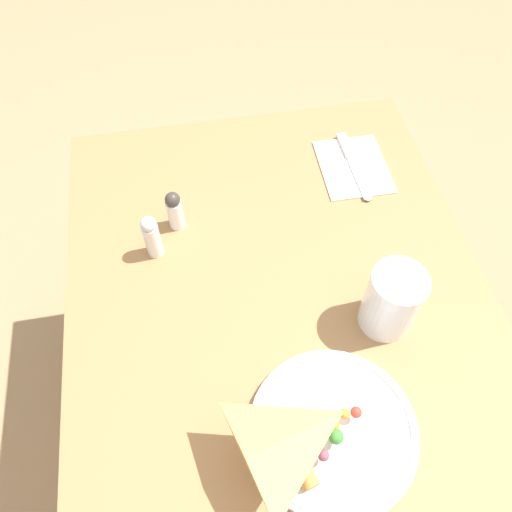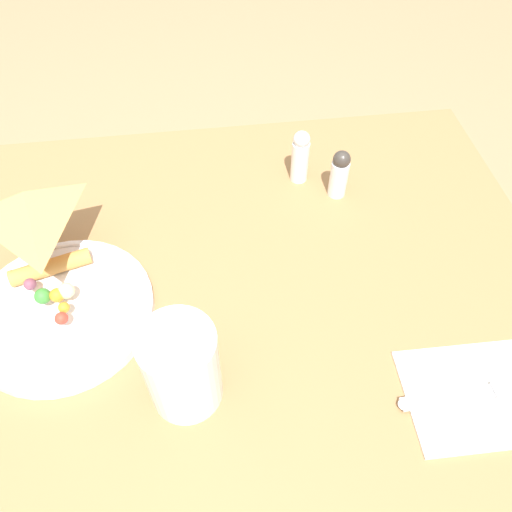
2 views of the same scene
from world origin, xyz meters
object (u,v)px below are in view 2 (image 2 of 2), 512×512
(salt_shaker, at_px, (300,156))
(pepper_shaker, at_px, (339,173))
(milk_glass, at_px, (182,369))
(butter_knife, at_px, (482,392))
(plate_pizza, at_px, (61,308))
(napkin_folded, at_px, (474,395))
(dining_table, at_px, (131,328))

(salt_shaker, relative_size, pepper_shaker, 1.11)
(milk_glass, distance_m, butter_knife, 0.37)
(plate_pizza, xyz_separation_m, milk_glass, (-0.16, 0.14, 0.05))
(milk_glass, xyz_separation_m, napkin_folded, (-0.35, 0.05, -0.06))
(plate_pizza, bearing_deg, milk_glass, 140.50)
(milk_glass, bearing_deg, pepper_shaker, -129.41)
(napkin_folded, distance_m, butter_knife, 0.01)
(butter_knife, height_order, pepper_shaker, pepper_shaker)
(plate_pizza, distance_m, salt_shaker, 0.44)
(dining_table, relative_size, napkin_folded, 7.49)
(butter_knife, bearing_deg, pepper_shaker, -76.99)
(plate_pizza, relative_size, milk_glass, 1.93)
(butter_knife, xyz_separation_m, salt_shaker, (0.15, -0.42, 0.04))
(milk_glass, xyz_separation_m, salt_shaker, (-0.21, -0.37, -0.01))
(napkin_folded, distance_m, salt_shaker, 0.44)
(milk_glass, relative_size, butter_knife, 0.67)
(salt_shaker, bearing_deg, dining_table, 34.27)
(butter_knife, bearing_deg, napkin_folded, -0.00)
(napkin_folded, relative_size, pepper_shaker, 1.96)
(napkin_folded, relative_size, butter_knife, 0.89)
(dining_table, xyz_separation_m, milk_glass, (-0.09, 0.16, 0.16))
(plate_pizza, bearing_deg, butter_knife, 160.25)
(dining_table, bearing_deg, plate_pizza, 20.00)
(milk_glass, bearing_deg, napkin_folded, 171.48)
(butter_knife, bearing_deg, plate_pizza, -20.90)
(plate_pizza, height_order, napkin_folded, plate_pizza)
(salt_shaker, bearing_deg, butter_knife, 109.78)
(salt_shaker, bearing_deg, plate_pizza, 31.81)
(dining_table, distance_m, pepper_shaker, 0.42)
(butter_knife, xyz_separation_m, pepper_shaker, (0.09, -0.37, 0.04))
(napkin_folded, bearing_deg, plate_pizza, -20.10)
(plate_pizza, xyz_separation_m, pepper_shaker, (-0.43, -0.19, 0.03))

